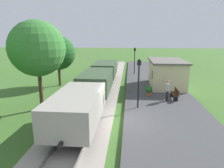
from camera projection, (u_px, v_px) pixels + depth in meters
name	position (u px, v px, depth m)	size (l,w,h in m)	color
ground_plane	(121.00, 122.00, 13.09)	(160.00, 160.00, 0.00)	#3D6628
platform_slab	(171.00, 122.00, 12.78)	(6.00, 60.00, 0.25)	#424244
track_ballast	(84.00, 120.00, 13.28)	(3.80, 60.00, 0.12)	#9E9389
rail_near	(95.00, 119.00, 13.18)	(0.07, 60.00, 0.14)	slate
rail_far	(74.00, 118.00, 13.31)	(0.07, 60.00, 0.14)	slate
freight_train	(96.00, 83.00, 17.78)	(2.50, 19.40, 2.12)	gray
station_hut	(166.00, 73.00, 21.25)	(3.50, 5.80, 2.78)	beige
bench_near_hut	(175.00, 94.00, 17.01)	(0.42, 1.50, 0.91)	#422819
person_waiting	(167.00, 90.00, 16.41)	(0.29, 0.41, 1.71)	black
potted_planter	(149.00, 91.00, 17.94)	(0.64, 0.64, 0.92)	brown
lamp_post_near	(139.00, 74.00, 14.51)	(0.28, 0.28, 3.70)	black
lamp_post_far	(135.00, 56.00, 27.67)	(0.28, 0.28, 3.70)	black
tree_trackside_mid	(37.00, 49.00, 14.38)	(4.03, 4.03, 6.62)	#4C3823
tree_trackside_far	(58.00, 53.00, 21.89)	(3.73, 3.73, 5.53)	#4C3823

